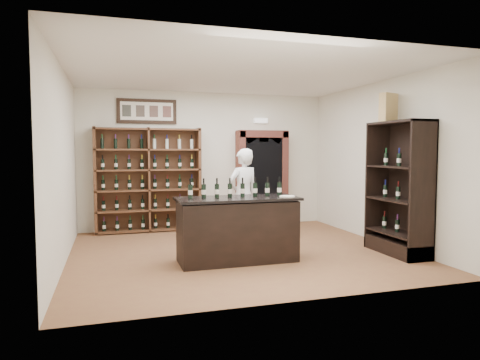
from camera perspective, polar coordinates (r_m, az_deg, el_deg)
name	(u,v)px	position (r m, az deg, el deg)	size (l,w,h in m)	color
floor	(239,252)	(7.38, -0.18, -9.52)	(5.50, 5.50, 0.00)	brown
ceiling	(239,73)	(7.29, -0.18, 14.07)	(5.50, 5.50, 0.00)	white
wall_back	(207,160)	(9.60, -4.46, 2.64)	(5.50, 0.04, 3.00)	silver
wall_left	(63,165)	(6.92, -22.59, 1.83)	(0.04, 5.00, 3.00)	silver
wall_right	(380,162)	(8.39, 18.13, 2.26)	(0.04, 5.00, 3.00)	silver
wine_shelf	(148,180)	(9.26, -12.10, 0.04)	(2.20, 0.38, 2.20)	#50301B
framed_picture	(147,111)	(9.41, -12.31, 8.93)	(1.25, 0.04, 0.52)	black
arched_doorway	(262,176)	(9.80, 2.92, 0.56)	(1.17, 0.35, 2.17)	black
emergency_light	(261,121)	(9.89, 2.77, 7.91)	(0.30, 0.10, 0.10)	white
tasting_counter	(237,230)	(6.66, -0.35, -6.65)	(1.88, 0.78, 1.00)	black
counter_bottle_0	(190,191)	(6.47, -6.64, -1.51)	(0.07, 0.07, 0.30)	black
counter_bottle_1	(204,191)	(6.51, -4.86, -1.46)	(0.07, 0.07, 0.30)	black
counter_bottle_2	(217,191)	(6.56, -3.10, -1.41)	(0.07, 0.07, 0.30)	black
counter_bottle_3	(230,190)	(6.61, -1.36, -1.37)	(0.07, 0.07, 0.30)	black
counter_bottle_4	(243,190)	(6.66, 0.34, -1.32)	(0.07, 0.07, 0.30)	black
counter_bottle_5	(255,189)	(6.73, 2.02, -1.27)	(0.07, 0.07, 0.30)	black
counter_bottle_6	(267,189)	(6.80, 3.66, -1.22)	(0.07, 0.07, 0.30)	black
counter_bottle_7	(279,189)	(6.87, 5.27, -1.18)	(0.07, 0.07, 0.30)	black
side_cabinet	(400,209)	(7.59, 20.51, -3.60)	(0.48, 1.20, 2.20)	black
shopkeeper	(243,195)	(8.11, 0.43, -2.00)	(0.64, 0.42, 1.76)	white
plate	(287,196)	(6.65, 6.32, -2.20)	(0.24, 0.24, 0.02)	silver
wine_crate	(388,108)	(7.79, 19.17, 9.08)	(0.35, 0.14, 0.49)	tan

